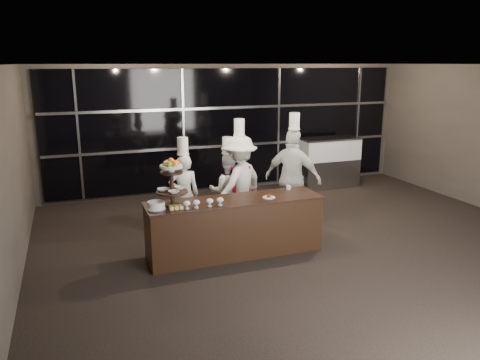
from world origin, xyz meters
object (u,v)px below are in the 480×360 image
object	(u,v)px
layer_cake	(156,205)
display_case	(328,160)
chef_b	(228,190)
display_stand	(172,179)
chef_d	(293,178)
chef_a	(184,193)
chef_c	(239,182)
buffet_counter	(235,226)

from	to	relation	value
layer_cake	display_case	distance (m)	5.86
chef_b	display_stand	bearing A→B (deg)	-136.90
chef_b	chef_d	xyz separation A→B (m)	(1.17, -0.33, 0.21)
display_stand	display_case	world-z (taller)	display_stand
layer_cake	chef_d	xyz separation A→B (m)	(2.72, 0.93, -0.03)
chef_a	chef_b	size ratio (longest dim) A/B	1.02
layer_cake	chef_c	world-z (taller)	chef_c
display_stand	layer_cake	bearing A→B (deg)	-168.99
chef_b	chef_d	world-z (taller)	chef_d
buffet_counter	layer_cake	xyz separation A→B (m)	(-1.26, -0.05, 0.51)
chef_a	chef_b	distance (m)	0.84
display_stand	buffet_counter	bearing A→B (deg)	0.01
display_case	chef_b	size ratio (longest dim) A/B	0.86
buffet_counter	display_case	xyz separation A→B (m)	(3.61, 3.19, 0.22)
chef_a	chef_c	world-z (taller)	chef_c
chef_c	layer_cake	bearing A→B (deg)	-146.49
chef_b	chef_a	bearing A→B (deg)	-177.03
display_stand	chef_a	size ratio (longest dim) A/B	0.42
chef_d	chef_c	bearing A→B (deg)	167.30
display_case	chef_a	world-z (taller)	chef_a
chef_b	chef_c	distance (m)	0.27
layer_cake	chef_a	size ratio (longest dim) A/B	0.17
buffet_counter	chef_d	distance (m)	1.77
buffet_counter	chef_c	world-z (taller)	chef_c
chef_b	chef_d	size ratio (longest dim) A/B	0.80
display_stand	chef_b	size ratio (longest dim) A/B	0.43
buffet_counter	chef_c	distance (m)	1.27
chef_b	chef_c	size ratio (longest dim) A/B	0.84
chef_c	buffet_counter	bearing A→B (deg)	-113.61
display_stand	chef_a	world-z (taller)	chef_a
display_stand	chef_d	distance (m)	2.65
display_stand	chef_d	size ratio (longest dim) A/B	0.35
layer_cake	display_case	bearing A→B (deg)	33.68
buffet_counter	layer_cake	distance (m)	1.36
layer_cake	chef_a	bearing A→B (deg)	59.61
layer_cake	chef_a	xyz separation A→B (m)	(0.71, 1.22, -0.20)
display_stand	chef_b	xyz separation A→B (m)	(1.29, 1.21, -0.61)
layer_cake	chef_d	world-z (taller)	chef_d
chef_c	display_stand	bearing A→B (deg)	-143.39
chef_a	layer_cake	bearing A→B (deg)	-120.39
display_case	chef_a	bearing A→B (deg)	-153.98
chef_a	chef_d	world-z (taller)	chef_d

